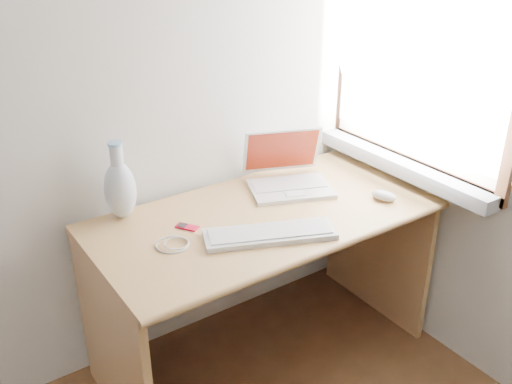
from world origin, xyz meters
TOP-DOWN VIEW (x-y plane):
  - window at (1.72, 1.30)m, footprint 0.11×0.99m
  - desk at (1.03, 1.46)m, footprint 1.36×0.68m
  - laptop at (1.24, 1.53)m, footprint 0.40×0.39m
  - external_keyboard at (0.94, 1.22)m, footprint 0.50×0.32m
  - mouse at (1.50, 1.20)m, footprint 0.09×0.12m
  - ipod at (0.72, 1.45)m, footprint 0.08×0.09m
  - cable_coil at (0.62, 1.36)m, footprint 0.16×0.16m
  - remote at (0.79, 1.33)m, footprint 0.07×0.09m
  - vase at (0.56, 1.66)m, footprint 0.12×0.12m

SIDE VIEW (x-z plane):
  - desk at x=1.03m, z-range 0.15..0.87m
  - cable_coil at x=0.62m, z-range 0.72..0.72m
  - remote at x=0.79m, z-range 0.72..0.72m
  - ipod at x=0.72m, z-range 0.72..0.72m
  - external_keyboard at x=0.94m, z-range 0.72..0.74m
  - mouse at x=1.50m, z-range 0.72..0.75m
  - laptop at x=1.24m, z-range 0.65..0.88m
  - vase at x=0.56m, z-range 0.69..1.00m
  - window at x=1.72m, z-range 0.72..1.83m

